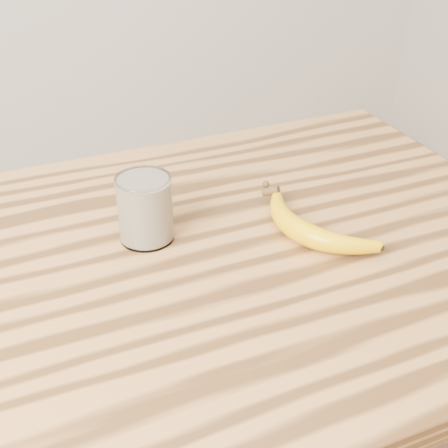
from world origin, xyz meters
name	(u,v)px	position (x,y,z in m)	size (l,w,h in m)	color
table	(179,326)	(0.00, 0.00, 0.77)	(1.20, 0.80, 0.90)	#A8713A
smoothie_glass	(145,209)	(-0.02, 0.08, 0.95)	(0.08, 0.08, 0.11)	white
banana	(302,233)	(0.20, -0.03, 0.92)	(0.11, 0.30, 0.04)	#E2AA03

